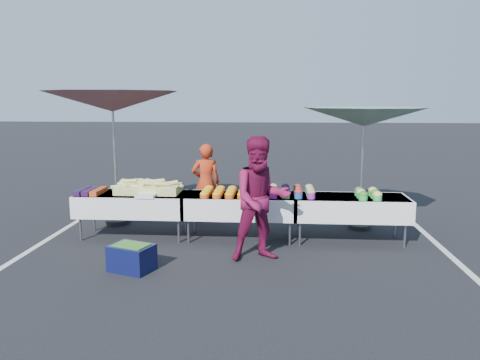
# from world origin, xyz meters

# --- Properties ---
(ground) EXTENTS (80.00, 80.00, 0.00)m
(ground) POSITION_xyz_m (0.00, 0.00, 0.00)
(ground) COLOR black
(stripe_left) EXTENTS (0.10, 5.00, 0.00)m
(stripe_left) POSITION_xyz_m (-3.20, 0.00, 0.00)
(stripe_left) COLOR silver
(stripe_left) RESTS_ON ground
(stripe_right) EXTENTS (0.10, 5.00, 0.00)m
(stripe_right) POSITION_xyz_m (3.20, 0.00, 0.00)
(stripe_right) COLOR silver
(stripe_right) RESTS_ON ground
(table_left) EXTENTS (1.86, 0.81, 0.75)m
(table_left) POSITION_xyz_m (-1.80, 0.00, 0.58)
(table_left) COLOR white
(table_left) RESTS_ON ground
(table_center) EXTENTS (1.86, 0.81, 0.75)m
(table_center) POSITION_xyz_m (0.00, 0.00, 0.58)
(table_center) COLOR white
(table_center) RESTS_ON ground
(table_right) EXTENTS (1.86, 0.81, 0.75)m
(table_right) POSITION_xyz_m (1.80, 0.00, 0.58)
(table_right) COLOR white
(table_right) RESTS_ON ground
(berry_punnets) EXTENTS (0.40, 0.54, 0.08)m
(berry_punnets) POSITION_xyz_m (-2.51, -0.06, 0.79)
(berry_punnets) COLOR black
(berry_punnets) RESTS_ON table_left
(corn_pile) EXTENTS (1.16, 0.57, 0.26)m
(corn_pile) POSITION_xyz_m (-1.55, 0.05, 0.84)
(corn_pile) COLOR #CCD16B
(corn_pile) RESTS_ON table_left
(plastic_bags) EXTENTS (0.30, 0.25, 0.05)m
(plastic_bags) POSITION_xyz_m (-1.50, -0.30, 0.78)
(plastic_bags) COLOR white
(plastic_bags) RESTS_ON table_left
(carrot_bowls) EXTENTS (0.75, 0.69, 0.11)m
(carrot_bowls) POSITION_xyz_m (-0.25, -0.01, 0.80)
(carrot_bowls) COLOR #D04C17
(carrot_bowls) RESTS_ON table_center
(potato_cups) EXTENTS (0.94, 0.58, 0.16)m
(potato_cups) POSITION_xyz_m (0.75, 0.00, 0.83)
(potato_cups) COLOR #21529A
(potato_cups) RESTS_ON table_right
(bean_baskets) EXTENTS (0.36, 0.50, 0.15)m
(bean_baskets) POSITION_xyz_m (2.06, -0.10, 0.82)
(bean_baskets) COLOR green
(bean_baskets) RESTS_ON table_right
(vendor) EXTENTS (0.61, 0.47, 1.48)m
(vendor) POSITION_xyz_m (-0.74, 1.15, 0.74)
(vendor) COLOR #B13114
(vendor) RESTS_ON ground
(customer) EXTENTS (1.03, 0.90, 1.80)m
(customer) POSITION_xyz_m (0.37, -0.99, 0.90)
(customer) COLOR maroon
(customer) RESTS_ON ground
(umbrella_left) EXTENTS (3.08, 3.08, 2.48)m
(umbrella_left) POSITION_xyz_m (-2.37, 0.80, 2.25)
(umbrella_left) COLOR black
(umbrella_left) RESTS_ON ground
(umbrella_right) EXTENTS (2.52, 2.52, 2.19)m
(umbrella_right) POSITION_xyz_m (2.11, 0.80, 1.99)
(umbrella_right) COLOR black
(umbrella_right) RESTS_ON ground
(storage_bin) EXTENTS (0.67, 0.58, 0.37)m
(storage_bin) POSITION_xyz_m (-1.37, -1.58, 0.19)
(storage_bin) COLOR #0B1039
(storage_bin) RESTS_ON ground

